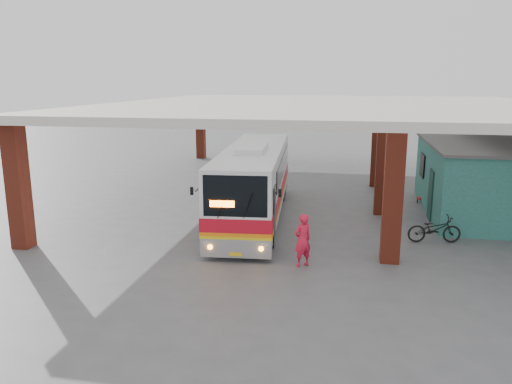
{
  "coord_description": "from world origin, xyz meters",
  "views": [
    {
      "loc": [
        1.69,
        -18.81,
        5.73
      ],
      "look_at": [
        -1.98,
        0.0,
        1.42
      ],
      "focal_mm": 35.0,
      "sensor_mm": 36.0,
      "label": 1
    }
  ],
  "objects_px": {
    "motorcycle": "(434,229)",
    "pedestrian": "(303,240)",
    "red_chair": "(423,196)",
    "coach_bus": "(254,181)"
  },
  "relations": [
    {
      "from": "pedestrian",
      "to": "red_chair",
      "type": "height_order",
      "value": "pedestrian"
    },
    {
      "from": "coach_bus",
      "to": "red_chair",
      "type": "bearing_deg",
      "value": 24.56
    },
    {
      "from": "motorcycle",
      "to": "red_chair",
      "type": "height_order",
      "value": "motorcycle"
    },
    {
      "from": "coach_bus",
      "to": "motorcycle",
      "type": "xyz_separation_m",
      "value": [
        7.0,
        -1.98,
        -1.1
      ]
    },
    {
      "from": "motorcycle",
      "to": "red_chair",
      "type": "distance_m",
      "value": 6.16
    },
    {
      "from": "motorcycle",
      "to": "pedestrian",
      "type": "height_order",
      "value": "pedestrian"
    },
    {
      "from": "motorcycle",
      "to": "pedestrian",
      "type": "relative_size",
      "value": 1.12
    },
    {
      "from": "coach_bus",
      "to": "motorcycle",
      "type": "height_order",
      "value": "coach_bus"
    },
    {
      "from": "coach_bus",
      "to": "pedestrian",
      "type": "relative_size",
      "value": 6.58
    },
    {
      "from": "pedestrian",
      "to": "red_chair",
      "type": "bearing_deg",
      "value": -157.86
    }
  ]
}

